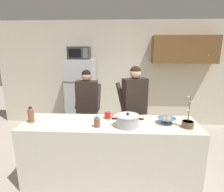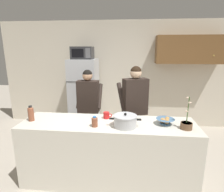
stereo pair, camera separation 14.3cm
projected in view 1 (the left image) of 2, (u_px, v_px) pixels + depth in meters
ground_plane at (110, 179)px, 2.86m from camera, size 14.00×14.00×0.00m
back_wall_unit at (125, 71)px, 4.71m from camera, size 6.00×0.48×2.60m
kitchen_island at (110, 152)px, 2.75m from camera, size 2.47×0.68×0.92m
refrigerator at (81, 95)px, 4.49m from camera, size 0.64×0.68×1.70m
microwave at (79, 53)px, 4.23m from camera, size 0.48×0.37×0.28m
person_near_pot at (87, 102)px, 3.53m from camera, size 0.48×0.40×1.57m
person_by_sink at (134, 101)px, 3.30m from camera, size 0.61×0.56×1.65m
cooking_pot at (128, 121)px, 2.50m from camera, size 0.42×0.31×0.19m
coffee_mug at (108, 115)px, 2.79m from camera, size 0.13×0.09×0.10m
bread_bowl at (167, 120)px, 2.60m from camera, size 0.25×0.25×0.10m
bottle_near_edge at (31, 115)px, 2.64m from camera, size 0.08×0.08×0.23m
bottle_mid_counter at (97, 122)px, 2.48m from camera, size 0.08×0.08×0.14m
potted_orchid at (188, 123)px, 2.46m from camera, size 0.15×0.15×0.43m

